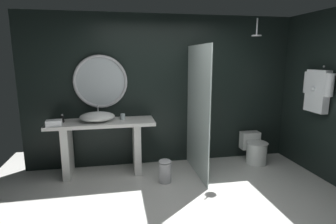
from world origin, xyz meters
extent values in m
plane|color=silver|center=(0.00, 0.00, 0.00)|extent=(5.76, 5.76, 0.00)
cube|color=black|center=(0.00, 1.90, 1.30)|extent=(4.80, 0.10, 2.60)
cube|color=black|center=(2.35, 0.76, 1.30)|extent=(0.10, 2.47, 2.60)
cube|color=silver|center=(-1.10, 1.54, 0.85)|extent=(1.68, 0.57, 0.05)
cube|color=silver|center=(-1.65, 1.54, 0.41)|extent=(0.11, 0.49, 0.83)
cube|color=silver|center=(-0.55, 1.54, 0.41)|extent=(0.11, 0.49, 0.83)
ellipsoid|color=white|center=(-1.16, 1.55, 0.96)|extent=(0.55, 0.45, 0.15)
cylinder|color=#B7B7BC|center=(-1.16, 1.75, 1.00)|extent=(0.02, 0.02, 0.23)
cylinder|color=#B7B7BC|center=(-1.16, 1.70, 1.10)|extent=(0.02, 0.11, 0.02)
cylinder|color=silver|center=(-0.76, 1.60, 0.93)|extent=(0.08, 0.08, 0.10)
cylinder|color=black|center=(-1.70, 1.58, 0.93)|extent=(0.06, 0.06, 0.11)
cylinder|color=#B7B7BC|center=(-1.70, 1.58, 1.00)|extent=(0.03, 0.03, 0.02)
torus|color=#B7B7BC|center=(-1.10, 1.81, 1.49)|extent=(0.88, 0.05, 0.88)
cylinder|color=#B2BCC1|center=(-1.10, 1.82, 1.49)|extent=(0.80, 0.01, 0.80)
cube|color=silver|center=(0.41, 1.26, 1.04)|extent=(0.02, 1.18, 2.07)
cylinder|color=#B7B7BC|center=(1.42, 1.39, 2.37)|extent=(0.02, 0.02, 0.26)
cylinder|color=#B7B7BC|center=(1.42, 1.39, 2.23)|extent=(0.16, 0.16, 0.02)
sphere|color=#B7B7BC|center=(2.28, 0.86, 1.75)|extent=(0.04, 0.04, 0.04)
cube|color=white|center=(2.21, 0.86, 1.37)|extent=(0.12, 0.41, 0.65)
cylinder|color=white|center=(2.21, 0.63, 1.49)|extent=(0.13, 0.13, 0.34)
cylinder|color=white|center=(2.21, 1.09, 1.49)|extent=(0.13, 0.13, 0.34)
sphere|color=white|center=(2.13, 0.86, 1.40)|extent=(0.07, 0.07, 0.07)
cylinder|color=white|center=(1.59, 1.44, 0.19)|extent=(0.36, 0.36, 0.38)
ellipsoid|color=white|center=(1.59, 1.44, 0.39)|extent=(0.38, 0.41, 0.02)
cube|color=white|center=(1.59, 1.72, 0.35)|extent=(0.35, 0.19, 0.32)
cylinder|color=#B7B7BC|center=(-0.16, 1.02, 0.16)|extent=(0.19, 0.19, 0.31)
ellipsoid|color=#B7B7BC|center=(-0.16, 1.02, 0.34)|extent=(0.19, 0.19, 0.06)
cube|color=white|center=(-1.78, 1.36, 0.93)|extent=(0.24, 0.19, 0.09)
camera|label=1|loc=(-0.85, -2.83, 1.89)|focal=29.20mm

